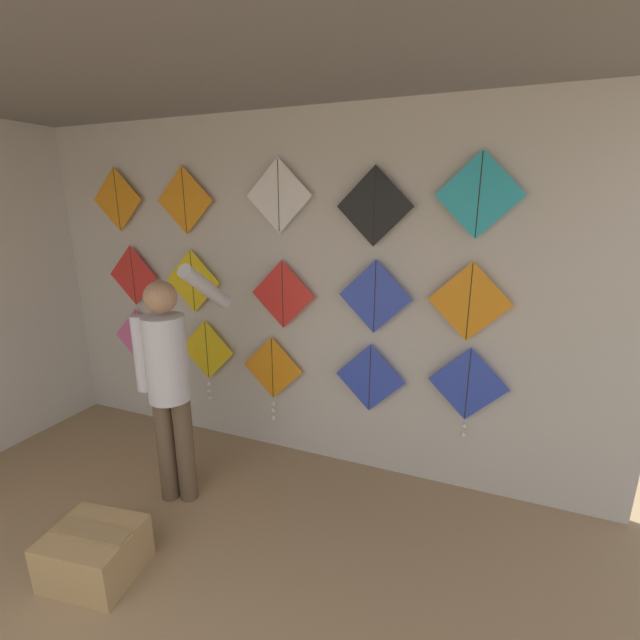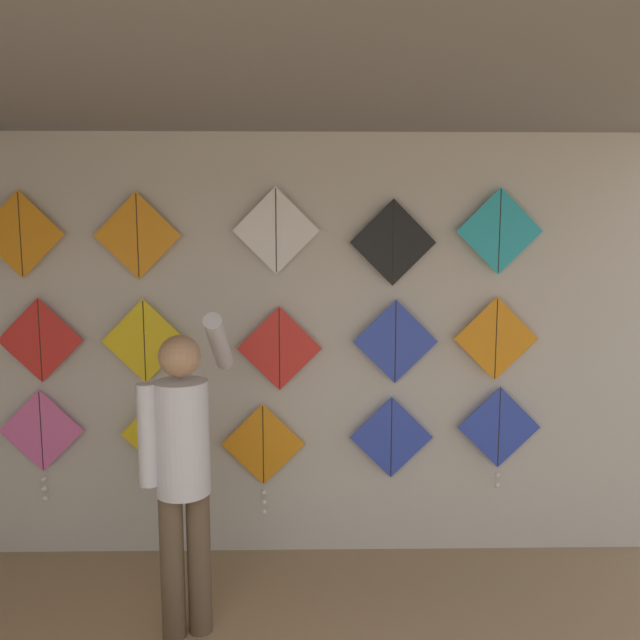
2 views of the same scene
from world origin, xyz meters
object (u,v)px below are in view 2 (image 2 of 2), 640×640
Objects in this scene: kite_2 at (263,450)px; kite_6 at (144,341)px; kite_1 at (163,440)px; kite_3 at (391,437)px; kite_8 at (395,342)px; kite_11 at (138,236)px; kite_13 at (393,243)px; kite_4 at (499,431)px; kite_9 at (496,339)px; kite_14 at (500,231)px; shopkeeper at (183,458)px; kite_10 at (20,234)px; kite_7 at (279,349)px; kite_12 at (276,231)px; kite_5 at (40,340)px; kite_0 at (42,437)px.

kite_2 is 1.38× the size of kite_6.
kite_3 is (1.51, 0.00, 0.01)m from kite_1.
kite_1 is 1.66m from kite_8.
kite_11 reaches higher than kite_13.
kite_6 is 1.63m from kite_8.
kite_13 reaches higher than kite_6.
kite_6 reaches higher than kite_1.
kite_9 is at bearing 179.07° from kite_4.
kite_14 is (2.19, 0.00, 1.37)m from kite_1.
shopkeeper is 1.84m from kite_10.
kite_3 is at bearing 0.07° from kite_2.
kite_1 is 2.29m from kite_9.
kite_4 is 1.56m from kite_7.
kite_12 is at bearing 180.00° from kite_3.
kite_5 is (-1.07, 0.83, 0.49)m from shopkeeper.
kite_1 is 2.23m from kite_4.
kite_2 is 1.13m from kite_8.
kite_12 is (1.56, 0.00, 1.34)m from kite_0.
kite_6 is 1.00× the size of kite_11.
kite_3 is 1.00× the size of kite_7.
kite_6 is 0.87m from kite_7.
kite_12 is at bearing 179.97° from kite_4.
kite_0 is at bearing -179.98° from kite_3.
kite_5 is 1.00× the size of kite_12.
shopkeeper is 1.48m from kite_3.
kite_10 reaches higher than kite_0.
kite_3 is (2.31, 0.00, -0.02)m from kite_0.
kite_6 is at bearing 180.00° from kite_14.
kite_12 is at bearing 180.00° from kite_14.
kite_4 is 1.44m from kite_13.
kite_11 is at bearing 179.98° from kite_4.
kite_7 is 0.76m from kite_8.
kite_5 reaches higher than kite_4.
kite_8 is at bearing 0.02° from kite_0.
shopkeeper is 3.16× the size of kite_14.
shopkeeper is at bearing -37.03° from kite_0.
kite_1 is 1.00× the size of kite_2.
kite_5 is at bearing 179.93° from kite_1.
kite_0 is 2.31m from kite_3.
shopkeeper reaches higher than kite_0.
kite_7 is 1.00× the size of kite_8.
kite_4 is at bearing -0.87° from kite_14.
kite_8 is (0.02, 0.00, 0.65)m from kite_3.
kite_8 is at bearing 0.07° from kite_2.
shopkeeper is at bearing -35.72° from kite_10.
kite_10 is at bearing 179.96° from kite_2.
shopkeeper reaches higher than kite_7.
kite_13 is at bearing 0.00° from kite_12.
kite_0 is 1.38× the size of kite_7.
kite_6 reaches higher than kite_3.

